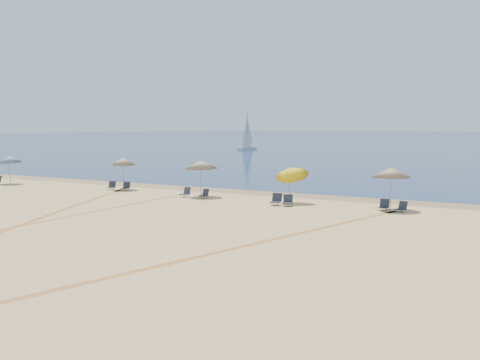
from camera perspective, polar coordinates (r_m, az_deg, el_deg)
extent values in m
plane|color=olive|center=(40.11, 2.75, -1.35)|extent=(500.00, 500.00, 0.00)
cylinder|color=gray|center=(50.24, -22.61, 0.90)|extent=(0.05, 0.20, 2.21)
cone|color=white|center=(50.21, -22.59, 1.99)|extent=(1.98, 2.01, 0.68)
sphere|color=gray|center=(50.20, -22.61, 2.33)|extent=(0.08, 0.08, 0.08)
cylinder|color=gray|center=(43.17, -11.92, 0.56)|extent=(0.05, 0.09, 2.29)
cone|color=beige|center=(43.11, -11.93, 1.88)|extent=(1.86, 1.87, 0.58)
sphere|color=gray|center=(43.09, -11.94, 2.27)|extent=(0.08, 0.08, 0.08)
cylinder|color=gray|center=(38.23, -4.05, 0.07)|extent=(0.05, 0.14, 2.35)
cone|color=beige|center=(38.18, -4.03, 1.61)|extent=(2.26, 2.28, 0.63)
sphere|color=gray|center=(38.16, -4.03, 2.06)|extent=(0.08, 0.08, 0.08)
cylinder|color=gray|center=(34.83, 5.04, -0.68)|extent=(0.05, 0.94, 2.15)
cone|color=yellow|center=(35.10, 5.31, 0.89)|extent=(2.10, 2.15, 1.32)
sphere|color=gray|center=(35.07, 5.31, 1.38)|extent=(0.08, 0.08, 0.08)
cylinder|color=gray|center=(33.39, 15.19, -0.97)|extent=(0.05, 0.05, 2.31)
cone|color=beige|center=(33.30, 15.24, 0.76)|extent=(2.24, 2.24, 0.55)
sphere|color=gray|center=(33.27, 15.25, 1.27)|extent=(0.08, 0.08, 0.08)
cube|color=#1D212D|center=(43.17, -13.07, -0.76)|extent=(0.70, 0.70, 0.05)
cube|color=#1D212D|center=(43.39, -12.97, -0.42)|extent=(0.56, 0.39, 0.47)
cylinder|color=#A5A5AD|center=(43.11, -13.51, -0.90)|extent=(0.02, 0.02, 0.17)
cylinder|color=#A5A5AD|center=(42.98, -12.97, -0.90)|extent=(0.02, 0.02, 0.17)
cube|color=#1D212D|center=(42.40, -11.70, -0.84)|extent=(0.65, 0.65, 0.05)
cube|color=#1D212D|center=(42.61, -11.55, -0.49)|extent=(0.57, 0.32, 0.48)
cylinder|color=#A5A5AD|center=(42.36, -12.13, -0.98)|extent=(0.02, 0.02, 0.18)
cylinder|color=#A5A5AD|center=(42.17, -11.61, -1.00)|extent=(0.02, 0.02, 0.18)
cube|color=#1D212D|center=(38.09, -5.72, -1.48)|extent=(0.63, 0.63, 0.05)
cube|color=#1D212D|center=(38.25, -5.45, -1.08)|extent=(0.57, 0.28, 0.49)
cylinder|color=#A5A5AD|center=(38.09, -6.13, -1.62)|extent=(0.02, 0.02, 0.18)
cylinder|color=#A5A5AD|center=(37.79, -5.65, -1.67)|extent=(0.02, 0.02, 0.18)
cube|color=#1D212D|center=(37.41, -3.79, -1.61)|extent=(0.59, 0.59, 0.05)
cube|color=#1D212D|center=(37.56, -3.53, -1.25)|extent=(0.53, 0.28, 0.45)
cylinder|color=#A5A5AD|center=(37.41, -4.16, -1.74)|extent=(0.02, 0.02, 0.16)
cylinder|color=#A5A5AD|center=(37.13, -3.72, -1.80)|extent=(0.02, 0.02, 0.16)
cube|color=#1D212D|center=(34.05, 3.68, -2.28)|extent=(0.67, 0.67, 0.05)
cube|color=#1D212D|center=(34.29, 3.83, -1.78)|extent=(0.63, 0.30, 0.54)
cylinder|color=#A5A5AD|center=(33.94, 3.13, -2.47)|extent=(0.03, 0.03, 0.20)
cylinder|color=#A5A5AD|center=(33.79, 3.91, -2.51)|extent=(0.03, 0.03, 0.20)
cube|color=#1D212D|center=(33.73, 4.92, -2.38)|extent=(0.73, 0.73, 0.05)
cube|color=#1D212D|center=(33.97, 4.96, -1.90)|extent=(0.61, 0.39, 0.51)
cylinder|color=#A5A5AD|center=(33.57, 4.38, -2.58)|extent=(0.03, 0.03, 0.19)
cylinder|color=#A5A5AD|center=(33.54, 5.16, -2.59)|extent=(0.03, 0.03, 0.19)
cube|color=#1D212D|center=(32.97, 14.54, -2.76)|extent=(0.57, 0.57, 0.05)
cube|color=#1D212D|center=(33.20, 14.63, -2.30)|extent=(0.54, 0.23, 0.47)
cylinder|color=#A5A5AD|center=(32.84, 14.09, -2.93)|extent=(0.02, 0.02, 0.17)
cylinder|color=#A5A5AD|center=(32.77, 14.82, -2.97)|extent=(0.02, 0.02, 0.17)
cube|color=#1D212D|center=(32.57, 16.16, -2.91)|extent=(0.65, 0.65, 0.05)
cube|color=#1D212D|center=(32.75, 16.40, -2.48)|extent=(0.54, 0.34, 0.46)
cylinder|color=#A5A5AD|center=(32.51, 15.78, -3.07)|extent=(0.02, 0.02, 0.17)
cylinder|color=#A5A5AD|center=(32.30, 16.40, -3.14)|extent=(0.02, 0.02, 0.17)
cube|color=white|center=(110.61, 0.72, 3.29)|extent=(2.01, 5.20, 0.55)
cylinder|color=gray|center=(110.52, 0.73, 5.15)|extent=(0.11, 0.11, 7.37)
plane|color=tan|center=(30.72, -18.18, -3.79)|extent=(28.13, 28.13, 0.00)
plane|color=tan|center=(31.47, -16.72, -3.53)|extent=(28.13, 28.13, 0.00)
plane|color=tan|center=(21.77, -1.88, -7.34)|extent=(34.20, 34.20, 0.00)
plane|color=tan|center=(22.54, 0.12, -6.89)|extent=(34.20, 34.20, 0.00)
plane|color=tan|center=(32.70, -18.52, -3.24)|extent=(36.52, 36.52, 0.00)
plane|color=tan|center=(33.69, -17.73, -2.96)|extent=(36.52, 36.52, 0.00)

